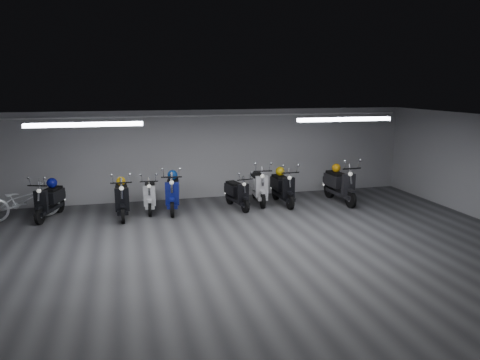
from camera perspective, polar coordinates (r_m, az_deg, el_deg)
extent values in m
cube|color=#39393C|center=(10.13, -0.69, -8.89)|extent=(14.00, 10.00, 0.01)
cube|color=gray|center=(9.51, -0.73, 7.16)|extent=(14.00, 10.00, 0.01)
cube|color=#A1A1A4|center=(14.55, -5.39, 3.15)|extent=(14.00, 0.01, 2.80)
cube|color=#A1A1A4|center=(5.23, 12.73, -13.03)|extent=(14.00, 0.01, 2.80)
cube|color=white|center=(10.27, -18.72, 6.52)|extent=(2.40, 0.18, 0.08)
cube|color=white|center=(11.50, 12.85, 7.35)|extent=(2.40, 0.18, 0.08)
cylinder|color=white|center=(14.34, -5.43, 7.93)|extent=(13.60, 0.05, 0.05)
imported|color=white|center=(13.63, -25.49, -1.92)|extent=(2.00, 1.16, 1.22)
sphere|color=#0D3B94|center=(13.41, -8.37, 0.61)|extent=(0.29, 0.29, 0.29)
sphere|color=#CAA00B|center=(14.05, 5.00, 1.07)|extent=(0.28, 0.28, 0.28)
sphere|color=navy|center=(13.57, -22.30, -0.34)|extent=(0.28, 0.28, 0.28)
sphere|color=#D59B0C|center=(13.07, -14.56, -0.14)|extent=(0.25, 0.25, 0.25)
sphere|color=orange|center=(14.52, 11.85, 1.48)|extent=(0.27, 0.27, 0.27)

